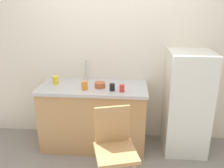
# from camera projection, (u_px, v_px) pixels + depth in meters

# --- Properties ---
(back_wall) EXTENTS (4.80, 0.10, 2.65)m
(back_wall) POSITION_uv_depth(u_px,v_px,m) (112.00, 46.00, 3.23)
(back_wall) COLOR silver
(back_wall) RESTS_ON ground_plane
(cabinet_base) EXTENTS (1.35, 0.60, 0.82)m
(cabinet_base) POSITION_uv_depth(u_px,v_px,m) (94.00, 117.00, 3.21)
(cabinet_base) COLOR tan
(cabinet_base) RESTS_ON ground_plane
(countertop) EXTENTS (1.39, 0.64, 0.04)m
(countertop) POSITION_uv_depth(u_px,v_px,m) (93.00, 87.00, 3.07)
(countertop) COLOR #B7B7BC
(countertop) RESTS_ON cabinet_base
(faucet) EXTENTS (0.02, 0.02, 0.27)m
(faucet) POSITION_uv_depth(u_px,v_px,m) (86.00, 70.00, 3.27)
(faucet) COLOR #B7B7BC
(faucet) RESTS_ON countertop
(refrigerator) EXTENTS (0.53, 0.56, 1.33)m
(refrigerator) POSITION_uv_depth(u_px,v_px,m) (187.00, 103.00, 3.05)
(refrigerator) COLOR silver
(refrigerator) RESTS_ON ground_plane
(chair) EXTENTS (0.49, 0.49, 0.89)m
(chair) POSITION_uv_depth(u_px,v_px,m) (115.00, 147.00, 2.40)
(chair) COLOR tan
(chair) RESTS_ON ground_plane
(terracotta_bowl) EXTENTS (0.13, 0.13, 0.07)m
(terracotta_bowl) POSITION_uv_depth(u_px,v_px,m) (100.00, 85.00, 3.00)
(terracotta_bowl) COLOR #B25B33
(terracotta_bowl) RESTS_ON countertop
(cup_yellow) EXTENTS (0.08, 0.08, 0.11)m
(cup_yellow) POSITION_uv_depth(u_px,v_px,m) (56.00, 80.00, 3.12)
(cup_yellow) COLOR yellow
(cup_yellow) RESTS_ON countertop
(cup_red) EXTENTS (0.06, 0.06, 0.09)m
(cup_red) POSITION_uv_depth(u_px,v_px,m) (122.00, 88.00, 2.85)
(cup_red) COLOR red
(cup_red) RESTS_ON countertop
(cup_orange) EXTENTS (0.07, 0.07, 0.11)m
(cup_orange) POSITION_uv_depth(u_px,v_px,m) (85.00, 86.00, 2.92)
(cup_orange) COLOR orange
(cup_orange) RESTS_ON countertop
(cup_black) EXTENTS (0.06, 0.06, 0.09)m
(cup_black) POSITION_uv_depth(u_px,v_px,m) (112.00, 87.00, 2.89)
(cup_black) COLOR black
(cup_black) RESTS_ON countertop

